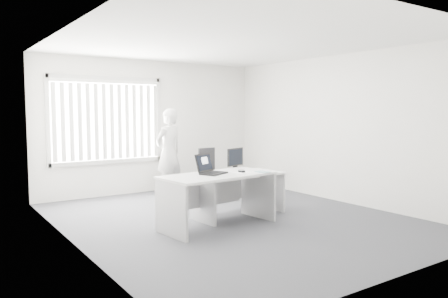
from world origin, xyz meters
TOP-DOWN VIEW (x-y plane):
  - ground at (0.00, 0.00)m, footprint 6.00×6.00m
  - wall_back at (0.00, 3.00)m, footprint 5.00×0.02m
  - wall_front at (0.00, -3.00)m, footprint 5.00×0.02m
  - wall_left at (-2.50, 0.00)m, footprint 0.02×6.00m
  - wall_right at (2.50, 0.00)m, footprint 0.02×6.00m
  - ceiling at (0.00, 0.00)m, footprint 5.00×6.00m
  - window at (-1.00, 2.96)m, footprint 2.32×0.06m
  - blinds at (-1.00, 2.90)m, footprint 2.20×0.10m
  - desk_near at (-0.45, -0.25)m, footprint 1.82×1.01m
  - desk_far at (0.21, 0.12)m, footprint 1.58×0.84m
  - office_chair at (0.87, 2.01)m, footprint 0.58×0.58m
  - person at (0.04, 2.30)m, footprint 0.75×0.60m
  - laptop at (-0.50, -0.21)m, footprint 0.50×0.47m
  - paper_sheet at (-0.03, -0.30)m, footprint 0.30×0.22m
  - mouse at (-0.05, -0.30)m, footprint 0.07×0.11m
  - booklet at (0.23, -0.47)m, footprint 0.18×0.23m
  - keyboard at (0.36, -0.00)m, footprint 0.44×0.21m
  - monitor at (0.32, 0.37)m, footprint 0.42×0.23m

SIDE VIEW (x-z plane):
  - ground at x=0.00m, z-range 0.00..0.00m
  - office_chair at x=0.87m, z-range -0.18..0.78m
  - desk_far at x=0.21m, z-range 0.15..0.85m
  - desk_near at x=-0.45m, z-range 0.18..0.97m
  - keyboard at x=0.36m, z-range 0.70..0.72m
  - paper_sheet at x=-0.03m, z-range 0.79..0.80m
  - booklet at x=0.23m, z-range 0.79..0.80m
  - mouse at x=-0.05m, z-range 0.80..0.84m
  - person at x=0.04m, z-range 0.00..1.78m
  - monitor at x=0.32m, z-range 0.70..1.10m
  - laptop at x=-0.50m, z-range 0.79..1.10m
  - wall_back at x=0.00m, z-range 0.00..2.80m
  - wall_front at x=0.00m, z-range 0.00..2.80m
  - wall_left at x=-2.50m, z-range 0.00..2.80m
  - wall_right at x=2.50m, z-range 0.00..2.80m
  - blinds at x=-1.00m, z-range 0.77..2.27m
  - window at x=-1.00m, z-range 0.67..2.43m
  - ceiling at x=0.00m, z-range 2.79..2.81m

